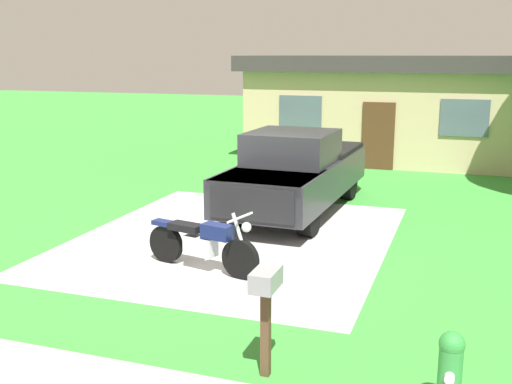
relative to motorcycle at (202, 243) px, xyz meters
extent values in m
plane|color=green|center=(-0.16, 1.87, -0.47)|extent=(80.00, 80.00, 0.00)
cube|color=#B4B4B4|center=(-0.16, 1.87, -0.47)|extent=(5.93, 7.01, 0.01)
cylinder|color=black|center=(0.74, -0.17, -0.14)|extent=(0.67, 0.26, 0.66)
cylinder|color=black|center=(-0.77, 0.18, -0.14)|extent=(0.67, 0.26, 0.66)
cube|color=silver|center=(-0.04, 0.01, -0.05)|extent=(0.60, 0.38, 0.32)
cube|color=#141E51|center=(0.30, -0.07, 0.25)|extent=(0.56, 0.37, 0.24)
cube|color=black|center=(-0.33, 0.08, 0.23)|extent=(0.65, 0.41, 0.12)
cube|color=#141E51|center=(-0.77, 0.18, 0.23)|extent=(0.51, 0.30, 0.08)
cylinder|color=silver|center=(0.74, -0.17, 0.23)|extent=(0.34, 0.13, 0.77)
cylinder|color=silver|center=(0.74, -0.17, 0.55)|extent=(0.19, 0.69, 0.04)
sphere|color=silver|center=(0.86, -0.20, 0.41)|extent=(0.16, 0.16, 0.16)
cylinder|color=black|center=(1.18, 2.53, -0.05)|extent=(0.33, 0.85, 0.84)
cylinder|color=black|center=(-0.46, 2.58, -0.05)|extent=(0.33, 0.85, 0.84)
cylinder|color=black|center=(1.30, 6.02, -0.05)|extent=(0.33, 0.85, 0.84)
cylinder|color=black|center=(-0.33, 6.08, -0.05)|extent=(0.33, 0.85, 0.84)
cube|color=#28282D|center=(0.42, 4.35, 0.33)|extent=(2.20, 5.67, 0.80)
cube|color=#28282D|center=(0.36, 2.51, 0.63)|extent=(1.97, 1.97, 0.20)
cube|color=#28282D|center=(0.41, 3.95, 1.08)|extent=(1.87, 1.96, 0.70)
cube|color=#3F4C56|center=(0.38, 3.15, 0.98)|extent=(1.70, 0.22, 0.60)
cube|color=black|center=(0.48, 5.90, 0.58)|extent=(1.98, 2.47, 0.50)
cube|color=black|center=(0.33, 1.58, 0.33)|extent=(1.70, 0.16, 0.64)
cylinder|color=#2D8C38|center=(4.08, -3.07, -0.12)|extent=(0.24, 0.24, 0.70)
sphere|color=#2D8C38|center=(4.08, -3.07, 0.27)|extent=(0.26, 0.26, 0.26)
cylinder|color=silver|center=(4.08, -2.93, -0.02)|extent=(0.10, 0.12, 0.10)
cylinder|color=silver|center=(4.08, -3.21, -0.02)|extent=(0.10, 0.12, 0.10)
cube|color=#4C3823|center=(2.10, -2.98, 0.08)|extent=(0.10, 0.10, 1.10)
cube|color=gray|center=(2.10, -2.98, 0.68)|extent=(0.26, 0.48, 0.22)
cube|color=tan|center=(1.39, 12.89, 1.03)|extent=(9.00, 5.00, 3.00)
cube|color=#383333|center=(1.39, 12.89, 2.78)|extent=(9.60, 5.60, 0.50)
cube|color=#4C2D19|center=(1.39, 10.36, 0.58)|extent=(1.00, 0.08, 2.10)
cube|color=#4C5966|center=(-1.13, 10.36, 1.23)|extent=(1.40, 0.06, 1.10)
cube|color=#4C5966|center=(3.91, 10.36, 1.23)|extent=(1.40, 0.06, 1.10)
camera|label=1|loc=(4.10, -9.08, 3.09)|focal=43.53mm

